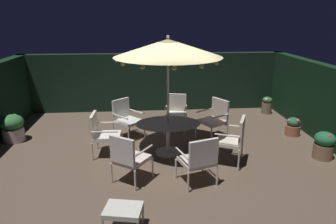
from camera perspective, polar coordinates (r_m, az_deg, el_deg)
The scene contains 17 objects.
ground_plane at distance 7.05m, azimuth -1.45°, elevation -7.43°, with size 8.54×6.81×0.02m, color brown.
hedge_backdrop_rear at distance 9.84m, azimuth -2.61°, elevation 5.76°, with size 8.54×0.30×1.87m, color black.
hedge_backdrop_right at distance 8.05m, azimuth 29.21°, elevation 0.65°, with size 0.30×6.81×1.87m, color black.
patio_dining_table at distance 6.70m, azimuth 0.00°, elevation -3.37°, with size 1.45×1.08×0.74m.
patio_umbrella at distance 6.28m, azimuth 0.00°, elevation 12.12°, with size 2.28×2.28×2.64m.
patio_chair_north at distance 6.81m, azimuth -12.50°, elevation -3.75°, with size 0.65×0.64×0.97m.
patio_chair_northeast at distance 5.59m, azimuth -7.60°, elevation -8.37°, with size 0.81×0.82×0.98m.
patio_chair_east at distance 5.51m, azimuth 5.99°, elevation -8.77°, with size 0.77×0.73×0.96m.
patio_chair_southeast at distance 6.39m, azimuth 12.52°, elevation -4.71°, with size 0.76×0.80×1.02m.
patio_chair_south at distance 7.60m, azimuth 9.04°, elevation -0.89°, with size 0.81×0.81×1.02m.
patio_chair_southwest at distance 8.08m, azimuth 1.58°, elevation 0.34°, with size 0.68×0.69×0.99m.
patio_chair_west at distance 7.72m, azimuth -8.11°, elevation -0.85°, with size 0.84×0.84×0.98m.
ottoman_footrest at distance 4.58m, azimuth -8.58°, elevation -18.23°, with size 0.61×0.50×0.38m.
potted_plant_left_near at distance 10.08m, azimuth 18.39°, elevation 1.28°, with size 0.32×0.32×0.55m.
potted_plant_right_near at distance 8.50m, azimuth 22.82°, elevation -2.58°, with size 0.37×0.37×0.49m.
potted_plant_back_center at distance 8.38m, azimuth -27.61°, elevation -2.64°, with size 0.55×0.55×0.69m.
potted_plant_back_right at distance 7.41m, azimuth 27.71°, elevation -5.58°, with size 0.44×0.45×0.61m.
Camera 1 is at (-0.35, -6.36, 3.02)m, focal length 31.83 mm.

